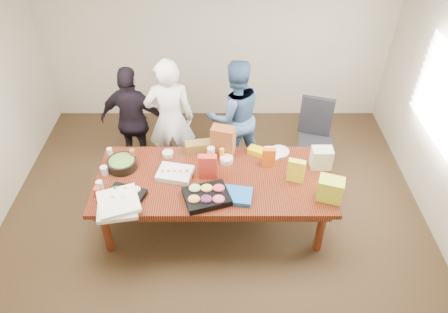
{
  "coord_description": "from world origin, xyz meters",
  "views": [
    {
      "loc": [
        0.12,
        -3.62,
        4.1
      ],
      "look_at": [
        0.12,
        0.1,
        1.0
      ],
      "focal_mm": 33.31,
      "sensor_mm": 36.0,
      "label": 1
    }
  ],
  "objects_px": {
    "person_center": "(170,120)",
    "sheet_cake": "(175,173)",
    "salad_bowl": "(122,164)",
    "office_chair": "(316,142)",
    "conference_table": "(214,200)",
    "person_right": "(235,116)"
  },
  "relations": [
    {
      "from": "person_center",
      "to": "sheet_cake",
      "type": "xyz_separation_m",
      "value": [
        0.14,
        -0.96,
        -0.11
      ]
    },
    {
      "from": "sheet_cake",
      "to": "salad_bowl",
      "type": "bearing_deg",
      "value": 179.24
    },
    {
      "from": "office_chair",
      "to": "person_center",
      "type": "xyz_separation_m",
      "value": [
        -2.01,
        0.01,
        0.36
      ]
    },
    {
      "from": "office_chair",
      "to": "sheet_cake",
      "type": "distance_m",
      "value": 2.11
    },
    {
      "from": "sheet_cake",
      "to": "salad_bowl",
      "type": "relative_size",
      "value": 1.12
    },
    {
      "from": "person_center",
      "to": "sheet_cake",
      "type": "relative_size",
      "value": 4.47
    },
    {
      "from": "conference_table",
      "to": "person_right",
      "type": "height_order",
      "value": "person_right"
    },
    {
      "from": "person_right",
      "to": "sheet_cake",
      "type": "distance_m",
      "value": 1.37
    },
    {
      "from": "person_center",
      "to": "salad_bowl",
      "type": "xyz_separation_m",
      "value": [
        -0.51,
        -0.81,
        -0.09
      ]
    },
    {
      "from": "sheet_cake",
      "to": "salad_bowl",
      "type": "height_order",
      "value": "salad_bowl"
    },
    {
      "from": "office_chair",
      "to": "person_right",
      "type": "xyz_separation_m",
      "value": [
        -1.13,
        0.21,
        0.29
      ]
    },
    {
      "from": "person_right",
      "to": "salad_bowl",
      "type": "relative_size",
      "value": 4.65
    },
    {
      "from": "conference_table",
      "to": "sheet_cake",
      "type": "distance_m",
      "value": 0.62
    },
    {
      "from": "conference_table",
      "to": "sheet_cake",
      "type": "bearing_deg",
      "value": 174.66
    },
    {
      "from": "conference_table",
      "to": "salad_bowl",
      "type": "height_order",
      "value": "salad_bowl"
    },
    {
      "from": "conference_table",
      "to": "sheet_cake",
      "type": "height_order",
      "value": "sheet_cake"
    },
    {
      "from": "sheet_cake",
      "to": "person_right",
      "type": "bearing_deg",
      "value": 69.47
    },
    {
      "from": "person_center",
      "to": "conference_table",
      "type": "bearing_deg",
      "value": 114.06
    },
    {
      "from": "person_center",
      "to": "office_chair",
      "type": "bearing_deg",
      "value": 172.81
    },
    {
      "from": "person_center",
      "to": "salad_bowl",
      "type": "distance_m",
      "value": 0.96
    },
    {
      "from": "office_chair",
      "to": "salad_bowl",
      "type": "bearing_deg",
      "value": -145.95
    },
    {
      "from": "conference_table",
      "to": "sheet_cake",
      "type": "relative_size",
      "value": 6.98
    }
  ]
}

